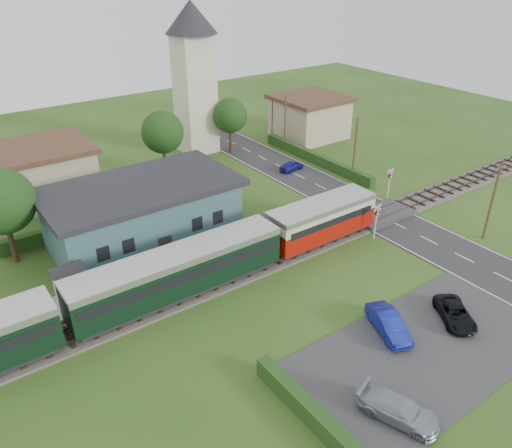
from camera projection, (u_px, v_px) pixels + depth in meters
ground at (316, 259)px, 40.83m from camera, size 120.00×120.00×0.00m
railway_track at (300, 248)px, 42.20m from camera, size 76.00×3.20×0.49m
road at (397, 225)px, 45.94m from camera, size 6.00×70.00×0.05m
car_park at (425, 349)px, 31.47m from camera, size 17.00×9.00×0.08m
crossing_deck at (381, 215)px, 47.27m from camera, size 6.20×3.40×0.45m
platform at (177, 268)px, 39.31m from camera, size 30.00×3.00×0.45m
equipment_hut at (72, 287)px, 34.49m from camera, size 2.30×2.30×2.55m
station_building at (143, 213)px, 42.27m from camera, size 16.00×9.00×5.30m
train at (137, 287)px, 33.76m from camera, size 43.20×2.90×3.40m
church_tower at (194, 68)px, 58.48m from camera, size 6.00×6.00×17.60m
house_west at (37, 173)px, 49.65m from camera, size 10.80×8.80×5.50m
house_east at (309, 116)px, 66.86m from camera, size 8.80×8.80×5.50m
hedge_carpark at (312, 414)px, 26.34m from camera, size 0.80×9.00×1.20m
hedge_roadside at (316, 158)px, 59.23m from camera, size 0.80×18.00×1.20m
hedge_station at (125, 214)px, 46.46m from camera, size 22.00×0.80×1.30m
tree_a at (1, 202)px, 38.01m from camera, size 5.20×5.20×8.00m
tree_b at (163, 132)px, 53.82m from camera, size 4.60×4.60×7.34m
tree_c at (230, 116)px, 60.54m from camera, size 4.20×4.20×6.78m
utility_pole_b at (492, 201)px, 42.08m from camera, size 1.40×0.22×7.00m
utility_pole_c at (355, 148)px, 53.50m from camera, size 1.40×0.22×7.00m
utility_pole_d at (285, 121)px, 62.07m from camera, size 1.40×0.22×7.00m
crossing_signal_near at (377, 217)px, 42.79m from camera, size 0.84×0.28×3.28m
crossing_signal_far at (390, 179)px, 49.90m from camera, size 0.84×0.28×3.28m
streetlamp_east at (272, 114)px, 66.84m from camera, size 0.30×0.30×5.15m
car_on_road at (292, 166)px, 57.18m from camera, size 3.29×1.73×1.07m
car_park_blue at (388, 324)px, 32.54m from camera, size 2.87×4.42×1.38m
car_park_silver at (398, 409)px, 26.48m from camera, size 3.20×4.78×1.29m
car_park_dark at (455, 313)px, 33.66m from camera, size 3.75×4.36×1.11m
pedestrian_near at (265, 228)px, 42.99m from camera, size 0.64×0.54×1.49m
pedestrian_far at (78, 292)px, 34.80m from camera, size 0.73×0.86×1.55m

